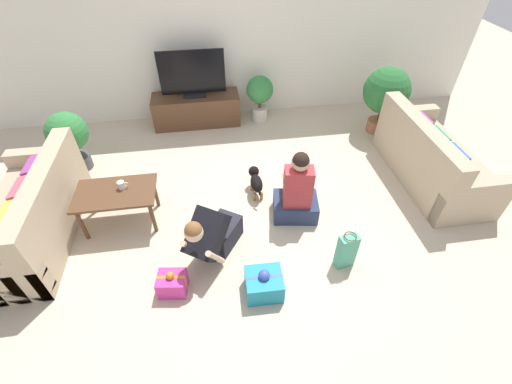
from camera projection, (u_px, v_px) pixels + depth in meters
The scene contains 17 objects.
ground_plane at pixel (253, 217), 4.17m from camera, with size 16.00×16.00×0.00m, color beige.
wall_back at pixel (228, 35), 5.23m from camera, with size 8.40×0.06×2.60m.
sofa_left at pixel (33, 216), 3.75m from camera, with size 0.83×1.81×0.85m.
sofa_right at pixel (431, 159), 4.52m from camera, with size 0.83×1.81×0.85m.
coffee_table at pixel (116, 196), 3.84m from camera, with size 0.88×0.55×0.47m.
tv_console at pixel (197, 110), 5.64m from camera, with size 1.39×0.48×0.49m.
tv at pixel (192, 76), 5.26m from camera, with size 1.01×0.20×0.72m.
potted_plant_corner_right at pixel (386, 93), 5.19m from camera, with size 0.70×0.70×1.05m.
potted_plant_back_right at pixel (260, 94), 5.57m from camera, with size 0.43×0.43×0.77m.
potted_plant_corner_left at pixel (69, 136), 4.55m from camera, with size 0.53×0.53×0.85m.
person_kneeling at pixel (213, 234), 3.53m from camera, with size 0.68×0.80×0.76m.
person_sitting at pixel (297, 194), 3.95m from camera, with size 0.58×0.53×0.95m.
dog at pixel (256, 180), 4.36m from camera, with size 0.16×0.51×0.31m.
gift_box_a at pixel (264, 284), 3.32m from camera, with size 0.36×0.32×0.32m.
gift_box_b at pixel (172, 283), 3.35m from camera, with size 0.30×0.26×0.28m.
gift_bag_a at pixel (346, 251), 3.51m from camera, with size 0.21×0.15×0.45m.
mug at pixel (122, 185), 3.82m from camera, with size 0.12×0.08×0.09m.
Camera 1 is at (-0.39, -2.87, 3.02)m, focal length 24.00 mm.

